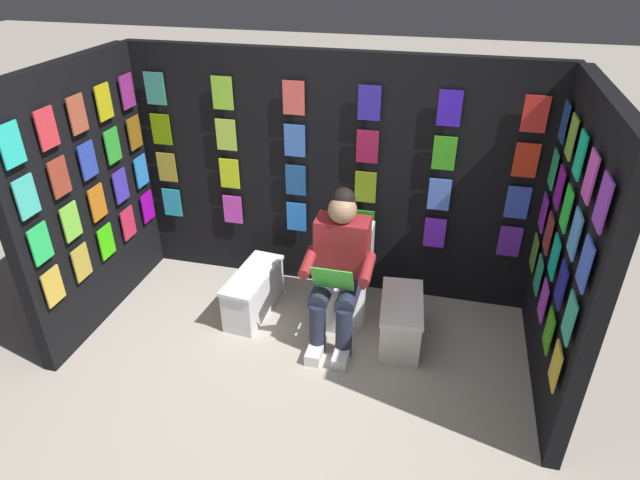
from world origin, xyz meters
The scene contains 8 objects.
ground_plane centered at (0.00, 0.00, 0.00)m, with size 30.00×30.00×0.00m, color #B2A899.
display_wall_back centered at (0.00, -1.66, 1.01)m, with size 3.43×0.14×2.02m.
display_wall_left centered at (-1.71, -0.80, 1.01)m, with size 0.14×1.61×2.02m.
display_wall_right centered at (1.71, -0.80, 1.01)m, with size 0.14×1.61×2.02m.
toilet centered at (-0.22, -1.17, 0.33)m, with size 0.41×0.55×0.77m.
person_reading centered at (-0.22, -0.94, 0.60)m, with size 0.53×0.68×1.19m.
comic_longbox_near centered at (-0.70, -0.95, 0.19)m, with size 0.37×0.64×0.38m.
comic_longbox_far centered at (0.51, -1.02, 0.19)m, with size 0.33×0.71×0.38m.
Camera 1 is at (-0.89, 2.36, 2.77)m, focal length 30.27 mm.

